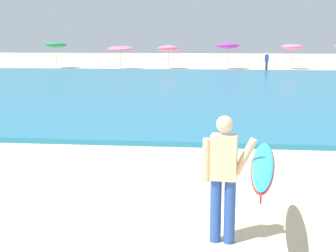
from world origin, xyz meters
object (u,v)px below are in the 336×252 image
Objects in this scene: surfer_with_board at (241,170)px; beachgoer_near_row_left at (267,61)px; beach_umbrella_1 at (120,48)px; beach_umbrella_2 at (169,49)px; beach_umbrella_0 at (56,45)px; beach_umbrella_3 at (228,46)px; beach_umbrella_4 at (292,47)px.

surfer_with_board is 33.43m from beachgoer_near_row_left.
beach_umbrella_2 is at bearing 15.34° from beach_umbrella_1.
beachgoer_near_row_left is at bearing -7.64° from beach_umbrella_0.
beach_umbrella_3 is 1.52× the size of beachgoer_near_row_left.
beach_umbrella_3 reaches higher than surfer_with_board.
beach_umbrella_4 is 4.26m from beachgoer_near_row_left.
beach_umbrella_3 is (0.58, 35.99, 1.05)m from surfer_with_board.
beach_umbrella_0 is at bearing 113.02° from surfer_with_board.
beach_umbrella_1 is at bearing 172.76° from beachgoer_near_row_left.
beach_umbrella_0 is 21.49m from beach_umbrella_4.
beach_umbrella_2 is 11.03m from beach_umbrella_4.
beach_umbrella_4 is at bearing 4.63° from beach_umbrella_3.
beach_umbrella_2 reaches higher than surfer_with_board.
beach_umbrella_1 is at bearing -164.66° from beach_umbrella_2.
beach_umbrella_4 is (21.48, 0.69, -0.15)m from beach_umbrella_0.
beach_umbrella_4 is at bearing 2.41° from beach_umbrella_2.
beach_umbrella_1 is (-8.94, 34.83, 0.82)m from surfer_with_board.
beach_umbrella_4 is (15.23, 1.62, 0.14)m from beach_umbrella_1.
beach_umbrella_0 is at bearing -178.16° from beach_umbrella_4.
beach_umbrella_2 is at bearing 97.50° from surfer_with_board.
beach_umbrella_1 is at bearing -8.46° from beach_umbrella_0.
beach_umbrella_0 is (-15.20, 35.76, 1.11)m from surfer_with_board.
beach_umbrella_0 reaches higher than beach_umbrella_4.
surfer_with_board is 38.87m from beach_umbrella_0.
beach_umbrella_0 reaches higher than beach_umbrella_1.
beach_umbrella_3 is at bearing 6.93° from beach_umbrella_1.
beachgoer_near_row_left is (12.70, -1.61, -1.00)m from beach_umbrella_1.
beach_umbrella_1 is 4.36m from beach_umbrella_2.
beach_umbrella_3 reaches higher than beach_umbrella_4.
beach_umbrella_3 is 1.07× the size of beach_umbrella_4.
beachgoer_near_row_left is (-2.52, -3.23, -1.14)m from beach_umbrella_4.
beach_umbrella_2 is 5.33m from beach_umbrella_3.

